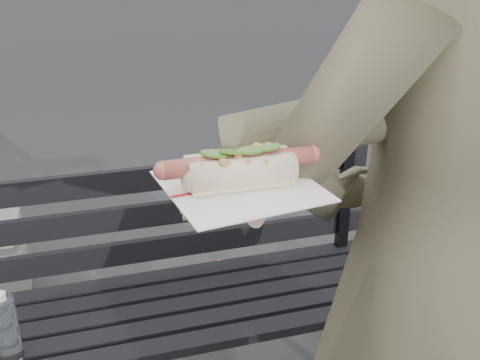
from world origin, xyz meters
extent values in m
cylinder|color=black|center=(0.74, 0.98, 0.23)|extent=(0.04, 0.04, 0.45)
cube|color=black|center=(0.07, 0.63, 0.47)|extent=(1.50, 0.07, 0.03)
cube|color=black|center=(0.07, 0.72, 0.47)|extent=(1.50, 0.07, 0.03)
cube|color=black|center=(0.07, 0.81, 0.47)|extent=(1.50, 0.07, 0.03)
cube|color=black|center=(0.07, 0.90, 0.47)|extent=(1.50, 0.07, 0.03)
cube|color=black|center=(0.07, 0.99, 0.47)|extent=(1.50, 0.07, 0.03)
cube|color=black|center=(0.74, 1.00, 0.67)|extent=(0.04, 0.03, 0.42)
cube|color=black|center=(0.07, 1.02, 0.57)|extent=(1.50, 0.02, 0.08)
cube|color=black|center=(0.07, 1.02, 0.70)|extent=(1.50, 0.02, 0.08)
cube|color=black|center=(0.07, 1.02, 0.83)|extent=(1.50, 0.02, 0.08)
cylinder|color=white|center=(-0.41, 0.70, 0.57)|extent=(0.06, 0.06, 0.19)
cylinder|color=white|center=(-0.41, 0.70, 0.68)|extent=(0.03, 0.03, 0.02)
imported|color=brown|center=(0.43, 0.08, 0.96)|extent=(0.78, 0.60, 1.92)
cylinder|color=brown|center=(0.30, 0.07, 1.30)|extent=(0.51, 0.23, 0.19)
cylinder|color=#D8A384|center=(0.08, -0.01, 1.23)|extent=(0.09, 0.08, 0.07)
ellipsoid|color=#D8A384|center=(0.04, -0.02, 1.23)|extent=(0.10, 0.12, 0.03)
cylinder|color=#D8A384|center=(-0.01, -0.05, 1.23)|extent=(0.06, 0.02, 0.02)
cylinder|color=#D8A384|center=(-0.01, -0.03, 1.23)|extent=(0.06, 0.02, 0.02)
cylinder|color=#D8A384|center=(-0.01, -0.01, 1.23)|extent=(0.06, 0.02, 0.02)
cylinder|color=#D8A384|center=(-0.01, 0.01, 1.23)|extent=(0.06, 0.02, 0.02)
cylinder|color=#D8A384|center=(0.05, -0.07, 1.23)|extent=(0.04, 0.05, 0.02)
cube|color=white|center=(0.04, -0.02, 1.25)|extent=(0.21, 0.21, 0.00)
cube|color=#B21E1E|center=(0.04, -0.02, 1.25)|extent=(0.19, 0.03, 0.00)
cylinder|color=#B25144|center=(0.04, -0.02, 1.28)|extent=(0.20, 0.03, 0.02)
sphere|color=#B25144|center=(-0.06, -0.02, 1.28)|extent=(0.02, 0.03, 0.02)
sphere|color=#B25144|center=(0.14, -0.02, 1.28)|extent=(0.03, 0.03, 0.02)
sphere|color=#9E6B2D|center=(0.04, -0.02, 1.29)|extent=(0.01, 0.01, 0.01)
sphere|color=#9E6B2D|center=(-0.01, -0.01, 1.29)|extent=(0.01, 0.01, 0.01)
sphere|color=#9E6B2D|center=(0.01, -0.02, 1.29)|extent=(0.01, 0.01, 0.01)
sphere|color=#9E6B2D|center=(0.08, 0.00, 1.28)|extent=(0.01, 0.01, 0.01)
sphere|color=#9E6B2D|center=(0.05, -0.04, 1.29)|extent=(0.01, 0.01, 0.01)
sphere|color=#9E6B2D|center=(0.00, -0.03, 1.28)|extent=(0.01, 0.01, 0.01)
sphere|color=#9E6B2D|center=(0.06, 0.00, 1.28)|extent=(0.01, 0.01, 0.01)
sphere|color=#9E6B2D|center=(-0.01, -0.03, 1.28)|extent=(0.01, 0.01, 0.01)
sphere|color=#9E6B2D|center=(0.05, -0.02, 1.29)|extent=(0.01, 0.01, 0.01)
sphere|color=#9E6B2D|center=(0.05, -0.03, 1.28)|extent=(0.01, 0.01, 0.01)
sphere|color=#9E6B2D|center=(0.02, -0.04, 1.29)|extent=(0.01, 0.01, 0.01)
sphere|color=#9E6B2D|center=(0.02, 0.00, 1.29)|extent=(0.01, 0.01, 0.01)
sphere|color=#9E6B2D|center=(0.02, -0.01, 1.29)|extent=(0.01, 0.01, 0.01)
sphere|color=#9E6B2D|center=(0.01, -0.04, 1.29)|extent=(0.01, 0.01, 0.01)
sphere|color=#9E6B2D|center=(-0.01, -0.02, 1.29)|extent=(0.01, 0.01, 0.01)
sphere|color=#9E6B2D|center=(0.08, -0.02, 1.29)|extent=(0.01, 0.01, 0.01)
sphere|color=#9E6B2D|center=(0.00, -0.01, 1.29)|extent=(0.01, 0.01, 0.01)
sphere|color=#9E6B2D|center=(0.09, 0.00, 1.29)|extent=(0.01, 0.01, 0.01)
sphere|color=#9E6B2D|center=(0.09, 0.00, 1.28)|extent=(0.01, 0.01, 0.01)
sphere|color=#9E6B2D|center=(0.03, -0.01, 1.29)|extent=(0.01, 0.01, 0.01)
sphere|color=#9E6B2D|center=(0.07, -0.04, 1.28)|extent=(0.01, 0.01, 0.01)
sphere|color=#9E6B2D|center=(0.03, 0.00, 1.29)|extent=(0.01, 0.01, 0.01)
sphere|color=#9E6B2D|center=(0.07, 0.00, 1.29)|extent=(0.01, 0.01, 0.01)
sphere|color=#9E6B2D|center=(0.07, 0.00, 1.29)|extent=(0.01, 0.01, 0.01)
cylinder|color=#4F8624|center=(0.01, -0.01, 1.29)|extent=(0.04, 0.04, 0.01)
cylinder|color=#4F8624|center=(0.03, -0.02, 1.29)|extent=(0.04, 0.04, 0.01)
cylinder|color=#4F8624|center=(0.06, -0.02, 1.30)|extent=(0.04, 0.04, 0.01)
cylinder|color=#4F8624|center=(0.08, -0.01, 1.30)|extent=(0.04, 0.04, 0.01)
cube|color=brown|center=(1.03, 1.06, 0.00)|extent=(0.08, 0.07, 0.00)
cube|color=brown|center=(1.35, 1.54, 0.00)|extent=(0.06, 0.08, 0.00)
cube|color=brown|center=(0.46, 1.74, 0.00)|extent=(0.09, 0.10, 0.00)
camera|label=1|loc=(-0.15, -0.66, 1.55)|focal=42.00mm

